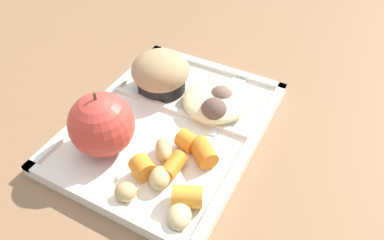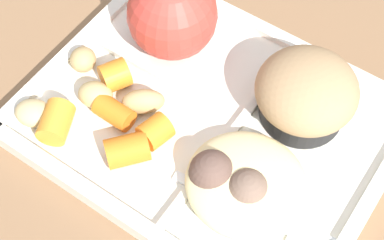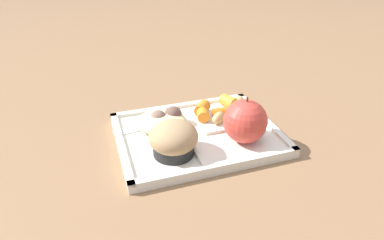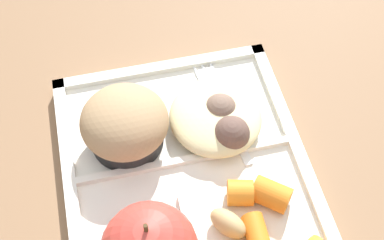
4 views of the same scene
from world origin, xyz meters
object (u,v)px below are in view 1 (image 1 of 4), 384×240
Objects in this scene: lunch_tray at (170,127)px; bran_muffin at (161,73)px; green_apple at (102,124)px; plastic_fork at (231,97)px.

bran_muffin reaches higher than lunch_tray.
green_apple is 1.04× the size of bran_muffin.
plastic_fork is (0.17, -0.11, -0.04)m from green_apple.
lunch_tray is at bearing -140.45° from bran_muffin.
plastic_fork is at bearing -29.34° from lunch_tray.
green_apple is at bearing 145.78° from lunch_tray.
green_apple is 0.21m from plastic_fork.
green_apple is at bearing 180.00° from bran_muffin.
bran_muffin is 0.12m from plastic_fork.
lunch_tray is 3.41× the size of green_apple.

